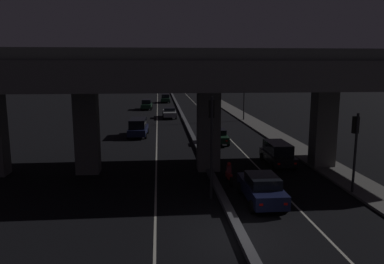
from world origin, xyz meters
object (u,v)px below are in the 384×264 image
Objects in this scene: car_dark_blue_lead_oncoming at (138,127)px; pedestrian_on_sidewalk at (334,151)px; motorcycle_red_filtering_near at (229,174)px; car_dark_blue_lead at (262,188)px; car_silver_second_oncoming at (169,113)px; car_dark_green_fourth_oncoming at (166,98)px; traffic_light_right_of_median at (355,139)px; street_lamp at (241,88)px; motorcycle_black_filtering_mid at (215,152)px; car_black_second at (278,153)px; car_dark_green_third_oncoming at (147,104)px; car_dark_green_third at (216,136)px; traffic_light_left_of_median at (211,130)px.

pedestrian_on_sidewalk is (14.91, -13.01, 0.10)m from car_dark_blue_lead_oncoming.
car_dark_blue_lead is at bearing -163.36° from motorcycle_red_filtering_near.
car_silver_second_oncoming is 22.32m from car_dark_green_fourth_oncoming.
traffic_light_right_of_median is 0.64× the size of street_lamp.
car_dark_green_fourth_oncoming is at bearing 103.01° from pedestrian_on_sidewalk.
motorcycle_black_filtering_mid is at bearing -107.74° from street_lamp.
car_dark_blue_lead is 10.15m from pedestrian_on_sidewalk.
car_black_second reaches higher than motorcycle_black_filtering_mid.
car_silver_second_oncoming is 11.09m from car_dark_green_third_oncoming.
traffic_light_right_of_median is 34.35m from car_silver_second_oncoming.
pedestrian_on_sidewalk is at bearing 51.22° from car_dark_blue_lead_oncoming.
motorcycle_black_filtering_mid is (2.97, -46.60, -0.27)m from car_dark_green_fourth_oncoming.
car_dark_green_third_oncoming is 41.46m from motorcycle_red_filtering_near.
car_dark_green_fourth_oncoming is at bearing 110.03° from street_lamp.
motorcycle_red_filtering_near is at bearing 4.89° from car_silver_second_oncoming.
car_dark_green_fourth_oncoming is at bearing 6.95° from car_dark_green_third.
car_dark_green_third_oncoming reaches higher than car_silver_second_oncoming.
car_black_second is 4.08m from pedestrian_on_sidewalk.
car_dark_blue_lead_oncoming is 2.62× the size of pedestrian_on_sidewalk.
car_dark_blue_lead_oncoming is at bearing -15.12° from car_silver_second_oncoming.
traffic_light_left_of_median is at bearing -179.93° from traffic_light_right_of_median.
car_dark_green_fourth_oncoming is 2.15× the size of motorcycle_red_filtering_near.
traffic_light_left_of_median is 0.77× the size of street_lamp.
street_lamp is at bearing 67.71° from car_silver_second_oncoming.
car_dark_blue_lead is 1.08× the size of car_dark_green_fourth_oncoming.
car_black_second is 6.09m from motorcycle_red_filtering_near.
car_dark_green_third is 1.02× the size of car_dark_green_fourth_oncoming.
traffic_light_left_of_median reaches higher than car_dark_blue_lead_oncoming.
car_black_second is 16.52m from car_dark_blue_lead_oncoming.
street_lamp is 28.02m from car_dark_green_fourth_oncoming.
car_dark_green_third_oncoming is 2.35× the size of pedestrian_on_sidewalk.
traffic_light_left_of_median is 11.98m from pedestrian_on_sidewalk.
street_lamp is 10.79m from car_silver_second_oncoming.
traffic_light_left_of_median is at bearing 70.78° from car_dark_blue_lead.
car_dark_green_third is at bearing 16.83° from car_dark_green_third_oncoming.
car_dark_blue_lead_oncoming reaches higher than car_silver_second_oncoming.
car_dark_blue_lead is 2.39× the size of motorcycle_black_filtering_mid.
street_lamp is at bearing -5.43° from car_black_second.
car_black_second is at bearing 171.74° from pedestrian_on_sidewalk.
car_black_second reaches higher than motorcycle_red_filtering_near.
car_dark_green_fourth_oncoming is (3.55, 36.18, -0.09)m from car_dark_blue_lead_oncoming.
car_dark_green_third_oncoming is at bearing 9.79° from car_dark_blue_lead.
motorcycle_black_filtering_mid is at bearing 127.21° from traffic_light_right_of_median.
motorcycle_black_filtering_mid is at bearing -2.03° from motorcycle_red_filtering_near.
traffic_light_left_of_median reaches higher than motorcycle_red_filtering_near.
car_dark_green_third_oncoming is (-7.40, 28.76, 0.17)m from car_dark_green_third.
motorcycle_red_filtering_near is 9.21m from pedestrian_on_sidewalk.
traffic_light_right_of_median reaches higher than car_silver_second_oncoming.
car_dark_green_third_oncoming is at bearing 106.58° from traffic_light_right_of_median.
car_dark_green_third_oncoming is 40.20m from pedestrian_on_sidewalk.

